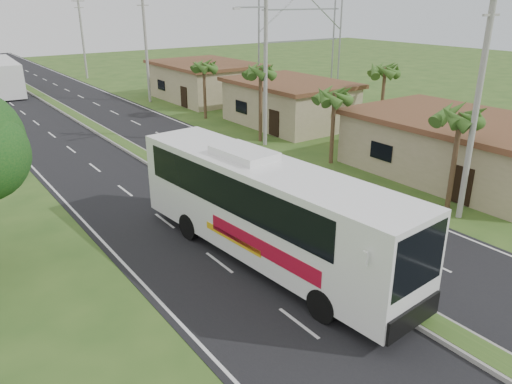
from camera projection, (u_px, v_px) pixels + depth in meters
ground at (371, 290)px, 18.43m from camera, size 180.00×180.00×0.00m
road_asphalt at (146, 158)px, 33.56m from camera, size 14.00×160.00×0.02m
median_strip at (146, 157)px, 33.53m from camera, size 1.20×160.00×0.18m
lane_edge_left at (42, 178)px, 29.93m from camera, size 0.12×160.00×0.01m
lane_edge_right at (230, 143)px, 37.21m from camera, size 0.12×160.00×0.01m
shop_near at (458, 146)px, 29.94m from camera, size 8.60×12.60×3.52m
shop_mid at (289, 102)px, 42.01m from camera, size 7.60×10.60×3.67m
shop_far at (205, 81)px, 52.58m from camera, size 8.60×11.60×3.82m
palm_verge_a at (461, 117)px, 23.87m from camera, size 2.40×2.40×5.45m
palm_verge_b at (334, 96)px, 31.04m from camera, size 2.40×2.40×5.05m
palm_verge_c at (260, 72)px, 35.73m from camera, size 2.40×2.40×5.85m
palm_verge_d at (204, 66)px, 43.02m from camera, size 2.40×2.40×5.25m
palm_behind_shop at (385, 71)px, 37.50m from camera, size 2.40×2.40×5.65m
utility_pole_a at (477, 102)px, 22.50m from camera, size 1.60×0.28×11.00m
utility_pole_b at (265, 57)px, 34.38m from camera, size 3.20×0.28×12.00m
utility_pole_c at (146, 45)px, 49.74m from camera, size 1.60×0.28×11.00m
utility_pole_d at (82, 36)px, 64.97m from camera, size 1.60×0.28×10.50m
billboard_lattice at (302, 32)px, 50.61m from camera, size 10.18×1.18×12.07m
coach_bus_main at (265, 205)px, 19.73m from camera, size 3.95×13.90×4.44m
coach_bus_far at (3, 74)px, 56.05m from camera, size 3.48×12.62×3.64m
motorcyclist at (336, 245)px, 19.92m from camera, size 1.75×0.63×2.34m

